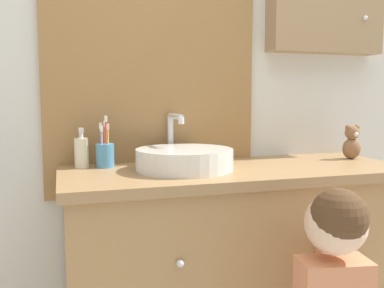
{
  "coord_description": "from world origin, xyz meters",
  "views": [
    {
      "loc": [
        -0.63,
        -1.12,
        1.13
      ],
      "look_at": [
        -0.19,
        0.29,
        0.97
      ],
      "focal_mm": 40.0,
      "sensor_mm": 36.0,
      "label": 1
    }
  ],
  "objects_px": {
    "sink_basin": "(184,158)",
    "toothbrush_holder": "(105,153)",
    "teddy_bear": "(352,143)",
    "soap_dispenser": "(81,152)"
  },
  "relations": [
    {
      "from": "sink_basin",
      "to": "toothbrush_holder",
      "type": "bearing_deg",
      "value": 153.17
    },
    {
      "from": "soap_dispenser",
      "to": "teddy_bear",
      "type": "height_order",
      "value": "soap_dispenser"
    },
    {
      "from": "teddy_bear",
      "to": "soap_dispenser",
      "type": "bearing_deg",
      "value": 174.81
    },
    {
      "from": "sink_basin",
      "to": "soap_dispenser",
      "type": "height_order",
      "value": "sink_basin"
    },
    {
      "from": "soap_dispenser",
      "to": "teddy_bear",
      "type": "bearing_deg",
      "value": -5.19
    },
    {
      "from": "sink_basin",
      "to": "toothbrush_holder",
      "type": "relative_size",
      "value": 2.11
    },
    {
      "from": "toothbrush_holder",
      "to": "teddy_bear",
      "type": "relative_size",
      "value": 1.33
    },
    {
      "from": "sink_basin",
      "to": "soap_dispenser",
      "type": "xyz_separation_m",
      "value": [
        -0.36,
        0.15,
        0.02
      ]
    },
    {
      "from": "sink_basin",
      "to": "toothbrush_holder",
      "type": "xyz_separation_m",
      "value": [
        -0.27,
        0.14,
        0.01
      ]
    },
    {
      "from": "soap_dispenser",
      "to": "teddy_bear",
      "type": "relative_size",
      "value": 1.02
    }
  ]
}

